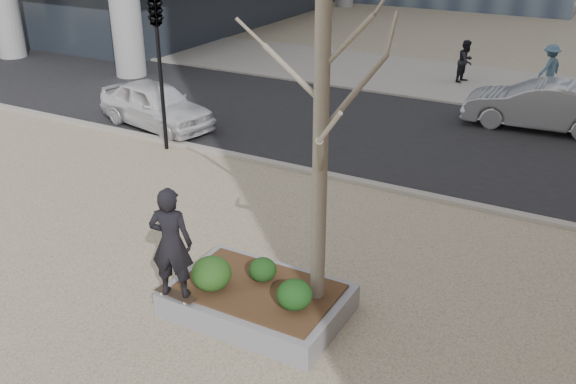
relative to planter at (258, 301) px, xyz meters
The scene contains 16 objects.
ground 1.02m from the planter, behind, with size 120.00×120.00×0.00m, color tan.
street 10.05m from the planter, 95.71° to the left, with size 60.00×8.00×0.02m, color black.
far_sidewalk 17.03m from the planter, 93.37° to the left, with size 60.00×6.00×0.02m, color gray.
planter is the anchor object (origin of this frame).
planter_mulch 0.25m from the planter, ahead, with size 2.70×1.70×0.04m, color #382314.
sycamore_tree 3.71m from the planter, 16.70° to the left, with size 2.80×2.80×6.60m, color gray, non-canonical shape.
shrub_left 0.97m from the planter, 150.79° to the right, with size 0.69×0.69×0.59m, color #1C4014.
shrub_middle 0.55m from the planter, 101.56° to the left, with size 0.49×0.49×0.42m, color #113310.
shrub_right 1.00m from the planter, 13.90° to the right, with size 0.59×0.59×0.50m, color #143A12.
skateboard 1.43m from the planter, 141.64° to the right, with size 0.78×0.20×0.07m, color black, non-canonical shape.
skateboarder 1.90m from the planter, 141.64° to the right, with size 0.72×0.47×1.97m, color black.
police_car 10.62m from the planter, 138.72° to the left, with size 1.68×4.18×1.43m, color silver.
car_silver 12.88m from the planter, 78.44° to the left, with size 1.58×4.53×1.49m, color gray.
pedestrian_a 17.10m from the planter, 92.97° to the left, with size 0.79×0.62×1.63m, color black.
pedestrian_b 17.52m from the planter, 82.93° to the left, with size 1.11×0.64×1.71m, color #3B556A.
traffic_light_near 8.82m from the planter, 139.25° to the left, with size 0.60×2.48×4.50m, color black, non-canonical shape.
Camera 1 is at (5.98, -7.96, 6.65)m, focal length 40.00 mm.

